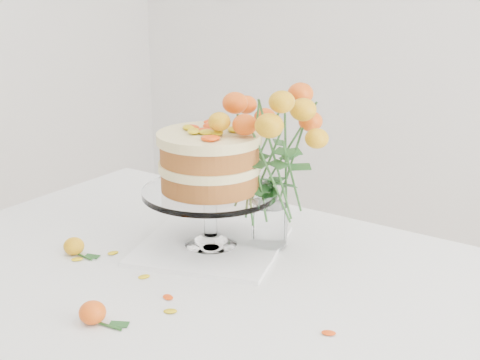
# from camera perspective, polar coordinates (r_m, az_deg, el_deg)

# --- Properties ---
(table) EXTENTS (1.43, 0.93, 0.76)m
(table) POSITION_cam_1_polar(r_m,az_deg,el_deg) (1.45, -1.78, -10.99)
(table) COLOR tan
(table) RESTS_ON ground
(napkin) EXTENTS (0.39, 0.39, 0.01)m
(napkin) POSITION_cam_1_polar(r_m,az_deg,el_deg) (1.54, -2.50, -5.62)
(napkin) COLOR white
(napkin) RESTS_ON table
(cake_stand) EXTENTS (0.31, 0.31, 0.27)m
(cake_stand) POSITION_cam_1_polar(r_m,az_deg,el_deg) (1.48, -2.59, 1.10)
(cake_stand) COLOR white
(cake_stand) RESTS_ON napkin
(rose_vase) EXTENTS (0.28, 0.28, 0.41)m
(rose_vase) POSITION_cam_1_polar(r_m,az_deg,el_deg) (1.47, 2.62, 2.88)
(rose_vase) COLOR white
(rose_vase) RESTS_ON table
(loose_rose_near) EXTENTS (0.08, 0.05, 0.04)m
(loose_rose_near) POSITION_cam_1_polar(r_m,az_deg,el_deg) (1.55, -13.98, -5.51)
(loose_rose_near) COLOR #F5AF15
(loose_rose_near) RESTS_ON table
(loose_rose_far) EXTENTS (0.09, 0.05, 0.04)m
(loose_rose_far) POSITION_cam_1_polar(r_m,az_deg,el_deg) (1.26, -12.46, -11.00)
(loose_rose_far) COLOR #E0570A
(loose_rose_far) RESTS_ON table
(stray_petal_a) EXTENTS (0.03, 0.02, 0.00)m
(stray_petal_a) POSITION_cam_1_polar(r_m,az_deg,el_deg) (1.42, -8.20, -8.18)
(stray_petal_a) COLOR #DEB90E
(stray_petal_a) RESTS_ON table
(stray_petal_b) EXTENTS (0.03, 0.02, 0.00)m
(stray_petal_b) POSITION_cam_1_polar(r_m,az_deg,el_deg) (1.33, -6.17, -9.92)
(stray_petal_b) COLOR #DEB90E
(stray_petal_b) RESTS_ON table
(stray_petal_c) EXTENTS (0.03, 0.02, 0.00)m
(stray_petal_c) POSITION_cam_1_polar(r_m,az_deg,el_deg) (1.28, -5.97, -11.09)
(stray_petal_c) COLOR #DEB90E
(stray_petal_c) RESTS_ON table
(stray_petal_d) EXTENTS (0.03, 0.02, 0.00)m
(stray_petal_d) POSITION_cam_1_polar(r_m,az_deg,el_deg) (1.54, -10.79, -6.14)
(stray_petal_d) COLOR #DEB90E
(stray_petal_d) RESTS_ON table
(stray_petal_e) EXTENTS (0.03, 0.02, 0.00)m
(stray_petal_e) POSITION_cam_1_polar(r_m,az_deg,el_deg) (1.52, -13.73, -6.60)
(stray_petal_e) COLOR #DEB90E
(stray_petal_e) RESTS_ON table
(stray_petal_f) EXTENTS (0.03, 0.02, 0.00)m
(stray_petal_f) POSITION_cam_1_polar(r_m,az_deg,el_deg) (1.22, 7.57, -12.82)
(stray_petal_f) COLOR #DEB90E
(stray_petal_f) RESTS_ON table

